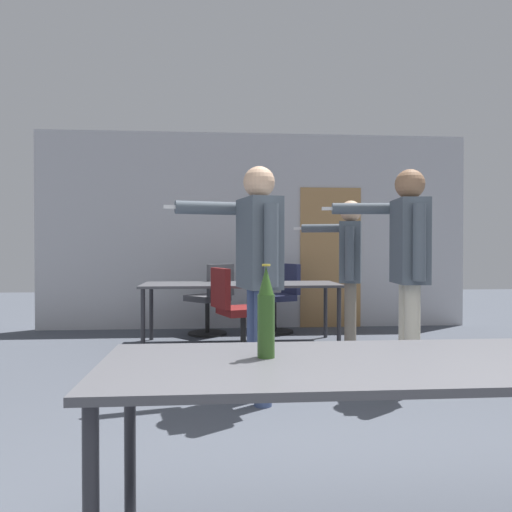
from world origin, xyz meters
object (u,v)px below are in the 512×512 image
(person_near_casual, at_px, (257,259))
(beer_bottle, at_px, (266,314))
(office_chair_mid_tucked, at_px, (211,301))
(person_far_watching, at_px, (349,262))
(office_chair_side_rolled, at_px, (279,300))
(person_right_polo, at_px, (408,255))
(office_chair_far_right, at_px, (237,315))

(person_near_casual, xyz_separation_m, beer_bottle, (-0.11, -1.80, -0.17))
(person_near_casual, relative_size, office_chair_mid_tucked, 1.86)
(person_far_watching, height_order, office_chair_mid_tucked, person_far_watching)
(person_near_casual, height_order, beer_bottle, person_near_casual)
(person_far_watching, bearing_deg, office_chair_side_rolled, 35.03)
(person_far_watching, height_order, beer_bottle, person_far_watching)
(office_chair_mid_tucked, xyz_separation_m, beer_bottle, (0.27, -4.75, 0.46))
(office_chair_mid_tucked, bearing_deg, person_near_casual, -125.79)
(office_chair_side_rolled, bearing_deg, office_chair_mid_tucked, 78.00)
(person_right_polo, distance_m, beer_bottle, 2.45)
(office_chair_side_rolled, bearing_deg, person_right_polo, 171.97)
(person_far_watching, bearing_deg, office_chair_far_right, 100.75)
(person_far_watching, relative_size, office_chair_side_rolled, 1.76)
(person_near_casual, height_order, office_chair_side_rolled, person_near_casual)
(person_near_casual, bearing_deg, office_chair_far_right, -10.39)
(person_near_casual, relative_size, office_chair_far_right, 1.86)
(person_right_polo, distance_m, person_far_watching, 1.20)
(person_far_watching, bearing_deg, person_near_casual, 160.24)
(person_right_polo, bearing_deg, office_chair_side_rolled, 18.84)
(person_right_polo, bearing_deg, beer_bottle, 151.43)
(person_right_polo, height_order, beer_bottle, person_right_polo)
(person_near_casual, relative_size, office_chair_side_rolled, 1.88)
(person_far_watching, distance_m, beer_bottle, 3.43)
(office_chair_mid_tucked, bearing_deg, person_right_polo, -102.15)
(person_near_casual, xyz_separation_m, office_chair_far_right, (-0.09, 1.56, -0.62))
(office_chair_mid_tucked, xyz_separation_m, office_chair_far_right, (0.28, -1.39, 0.00))
(office_chair_far_right, bearing_deg, person_far_watching, 62.90)
(person_near_casual, bearing_deg, office_chair_mid_tucked, -6.51)
(person_right_polo, xyz_separation_m, person_far_watching, (-0.17, 1.18, -0.09))
(person_near_casual, distance_m, beer_bottle, 1.81)
(office_chair_side_rolled, bearing_deg, office_chair_far_right, 135.64)
(person_far_watching, relative_size, office_chair_mid_tucked, 1.74)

